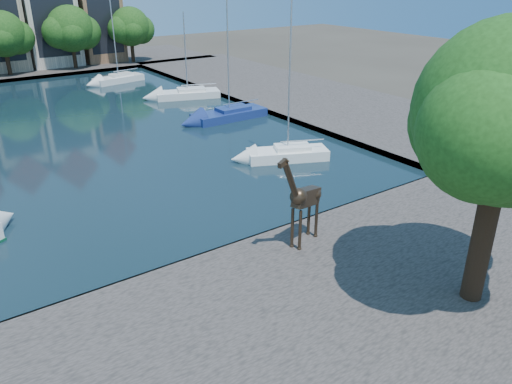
{
  "coord_description": "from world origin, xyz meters",
  "views": [
    {
      "loc": [
        -8.81,
        -17.48,
        12.29
      ],
      "look_at": [
        3.86,
        0.57,
        2.45
      ],
      "focal_mm": 35.0,
      "sensor_mm": 36.0,
      "label": 1
    }
  ],
  "objects": [
    {
      "name": "townhouse_east_mid",
      "position": [
        8.5,
        55.99,
        8.1
      ],
      "size": [
        6.43,
        9.18,
        16.65
      ],
      "color": "beige",
      "rests_on": "far_quay"
    },
    {
      "name": "townhouse_east_end",
      "position": [
        15.0,
        55.99,
        7.11
      ],
      "size": [
        5.44,
        9.18,
        14.43
      ],
      "color": "#885F41",
      "rests_on": "far_quay"
    },
    {
      "name": "far_tree_east",
      "position": [
        10.11,
        50.49,
        5.24
      ],
      "size": [
        7.54,
        5.8,
        7.84
      ],
      "color": "#332114",
      "rests_on": "far_quay"
    },
    {
      "name": "sailboat_right_a",
      "position": [
        12.0,
        8.3,
        0.66
      ],
      "size": [
        5.91,
        4.08,
        11.71
      ],
      "color": "white",
      "rests_on": "water_basin"
    },
    {
      "name": "far_tree_mid_east",
      "position": [
        2.1,
        50.49,
        5.13
      ],
      "size": [
        7.02,
        5.4,
        7.52
      ],
      "color": "#332114",
      "rests_on": "far_quay"
    },
    {
      "name": "ground",
      "position": [
        0.0,
        0.0,
        0.0
      ],
      "size": [
        160.0,
        160.0,
        0.0
      ],
      "primitive_type": "plane",
      "color": "#38332B",
      "rests_on": "ground"
    },
    {
      "name": "far_tree_far_east",
      "position": [
        18.09,
        50.49,
        5.08
      ],
      "size": [
        6.76,
        5.2,
        7.36
      ],
      "color": "#332114",
      "rests_on": "far_quay"
    },
    {
      "name": "water_basin",
      "position": [
        0.0,
        24.0,
        0.04
      ],
      "size": [
        38.0,
        50.0,
        0.08
      ],
      "primitive_type": "cube",
      "color": "black",
      "rests_on": "ground"
    },
    {
      "name": "right_quay",
      "position": [
        25.0,
        24.0,
        0.25
      ],
      "size": [
        14.0,
        52.0,
        0.5
      ],
      "primitive_type": "cube",
      "color": "#504945",
      "rests_on": "ground"
    },
    {
      "name": "sailboat_right_c",
      "position": [
        15.0,
        28.82,
        0.61
      ],
      "size": [
        6.87,
        4.24,
        8.48
      ],
      "color": "white",
      "rests_on": "water_basin"
    },
    {
      "name": "near_quay",
      "position": [
        0.0,
        -7.0,
        0.25
      ],
      "size": [
        50.0,
        14.0,
        0.5
      ],
      "primitive_type": "cube",
      "color": "#504945",
      "rests_on": "ground"
    },
    {
      "name": "giraffe_statue",
      "position": [
        4.72,
        -1.94,
        2.83
      ],
      "size": [
        3.24,
        1.42,
        4.75
      ],
      "color": "#35271A",
      "rests_on": "near_quay"
    },
    {
      "name": "sailboat_right_d",
      "position": [
        12.0,
        40.53,
        0.62
      ],
      "size": [
        6.15,
        3.09,
        9.49
      ],
      "color": "silver",
      "rests_on": "water_basin"
    },
    {
      "name": "sailboat_right_b",
      "position": [
        14.22,
        19.47,
        0.64
      ],
      "size": [
        6.79,
        2.42,
        11.24
      ],
      "color": "navy",
      "rests_on": "water_basin"
    },
    {
      "name": "plane_tree",
      "position": [
        7.62,
        -9.01,
        7.67
      ],
      "size": [
        8.32,
        6.4,
        10.62
      ],
      "color": "#332114",
      "rests_on": "near_quay"
    }
  ]
}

